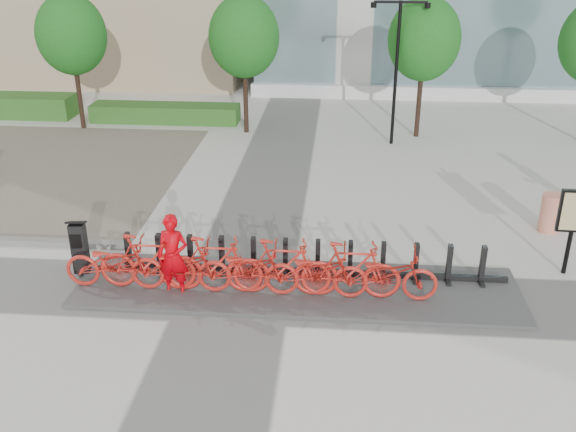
# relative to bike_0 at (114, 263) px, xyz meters

# --- Properties ---
(ground) EXTENTS (120.00, 120.00, 0.00)m
(ground) POSITION_rel_bike_0_xyz_m (2.60, 0.05, -0.65)
(ground) COLOR beige
(hedge_b) EXTENTS (6.00, 1.20, 0.70)m
(hedge_b) POSITION_rel_bike_0_xyz_m (-2.40, 13.25, -0.30)
(hedge_b) COLOR #265829
(hedge_b) RESTS_ON ground
(tree_0) EXTENTS (2.60, 2.60, 5.10)m
(tree_0) POSITION_rel_bike_0_xyz_m (-5.40, 12.05, 2.94)
(tree_0) COLOR #36271D
(tree_0) RESTS_ON ground
(tree_1) EXTENTS (2.60, 2.60, 5.10)m
(tree_1) POSITION_rel_bike_0_xyz_m (1.10, 12.05, 2.94)
(tree_1) COLOR #36271D
(tree_1) RESTS_ON ground
(tree_2) EXTENTS (2.60, 2.60, 5.10)m
(tree_2) POSITION_rel_bike_0_xyz_m (7.60, 12.05, 2.94)
(tree_2) COLOR #36271D
(tree_2) RESTS_ON ground
(streetlamp) EXTENTS (2.00, 0.20, 5.00)m
(streetlamp) POSITION_rel_bike_0_xyz_m (6.60, 11.05, 2.48)
(streetlamp) COLOR black
(streetlamp) RESTS_ON ground
(dock_pad) EXTENTS (9.60, 2.40, 0.08)m
(dock_pad) POSITION_rel_bike_0_xyz_m (3.90, 0.35, -0.61)
(dock_pad) COLOR #4A4A4A
(dock_pad) RESTS_ON ground
(dock_rail_posts) EXTENTS (8.02, 0.50, 0.85)m
(dock_rail_posts) POSITION_rel_bike_0_xyz_m (3.96, 0.82, -0.14)
(dock_rail_posts) COLOR black
(dock_rail_posts) RESTS_ON dock_pad
(bike_0) EXTENTS (2.17, 0.76, 1.14)m
(bike_0) POSITION_rel_bike_0_xyz_m (0.00, 0.00, 0.00)
(bike_0) COLOR red
(bike_0) RESTS_ON dock_pad
(bike_1) EXTENTS (2.10, 0.59, 1.26)m
(bike_1) POSITION_rel_bike_0_xyz_m (0.72, 0.00, 0.06)
(bike_1) COLOR red
(bike_1) RESTS_ON dock_pad
(bike_2) EXTENTS (2.17, 0.76, 1.14)m
(bike_2) POSITION_rel_bike_0_xyz_m (1.44, 0.00, 0.00)
(bike_2) COLOR red
(bike_2) RESTS_ON dock_pad
(bike_3) EXTENTS (2.10, 0.59, 1.26)m
(bike_3) POSITION_rel_bike_0_xyz_m (2.16, 0.00, 0.06)
(bike_3) COLOR red
(bike_3) RESTS_ON dock_pad
(bike_4) EXTENTS (2.17, 0.76, 1.14)m
(bike_4) POSITION_rel_bike_0_xyz_m (2.88, 0.00, 0.00)
(bike_4) COLOR red
(bike_4) RESTS_ON dock_pad
(bike_5) EXTENTS (2.10, 0.59, 1.26)m
(bike_5) POSITION_rel_bike_0_xyz_m (3.60, 0.00, 0.06)
(bike_5) COLOR red
(bike_5) RESTS_ON dock_pad
(bike_6) EXTENTS (2.17, 0.76, 1.14)m
(bike_6) POSITION_rel_bike_0_xyz_m (4.32, 0.00, 0.00)
(bike_6) COLOR red
(bike_6) RESTS_ON dock_pad
(bike_7) EXTENTS (2.10, 0.59, 1.26)m
(bike_7) POSITION_rel_bike_0_xyz_m (5.04, 0.00, 0.06)
(bike_7) COLOR red
(bike_7) RESTS_ON dock_pad
(bike_8) EXTENTS (2.17, 0.76, 1.14)m
(bike_8) POSITION_rel_bike_0_xyz_m (5.76, 0.00, 0.00)
(bike_8) COLOR red
(bike_8) RESTS_ON dock_pad
(kiosk) EXTENTS (0.43, 0.38, 1.30)m
(kiosk) POSITION_rel_bike_0_xyz_m (-1.00, 0.60, 0.05)
(kiosk) COLOR black
(kiosk) RESTS_ON dock_pad
(worker_red) EXTENTS (0.72, 0.51, 1.84)m
(worker_red) POSITION_rel_bike_0_xyz_m (1.32, -0.08, 0.27)
(worker_red) COLOR #D1000A
(worker_red) RESTS_ON ground
(construction_barrel) EXTENTS (0.64, 0.64, 1.02)m
(construction_barrel) POSITION_rel_bike_0_xyz_m (10.19, 3.84, -0.14)
(construction_barrel) COLOR red
(construction_barrel) RESTS_ON ground
(map_sign) EXTENTS (0.72, 0.14, 2.19)m
(map_sign) POSITION_rel_bike_0_xyz_m (9.92, 1.58, 0.80)
(map_sign) COLOR black
(map_sign) RESTS_ON ground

